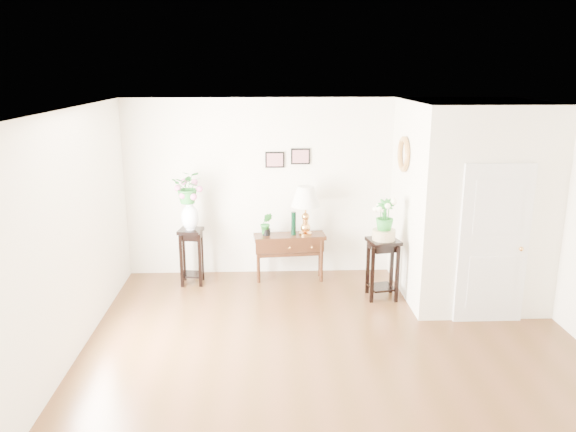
{
  "coord_description": "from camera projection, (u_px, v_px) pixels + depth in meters",
  "views": [
    {
      "loc": [
        -0.81,
        -5.93,
        3.23
      ],
      "look_at": [
        -0.5,
        1.3,
        1.32
      ],
      "focal_mm": 35.0,
      "sensor_mm": 36.0,
      "label": 1
    }
  ],
  "objects": [
    {
      "name": "floor",
      "position": [
        335.0,
        352.0,
        6.58
      ],
      "size": [
        6.0,
        5.5,
        0.02
      ],
      "primitive_type": "cube",
      "color": "#492E15",
      "rests_on": "ground"
    },
    {
      "name": "wall_left",
      "position": [
        64.0,
        242.0,
        6.11
      ],
      "size": [
        0.02,
        5.5,
        2.8
      ],
      "primitive_type": "cube",
      "color": "white",
      "rests_on": "ground"
    },
    {
      "name": "art_print_left",
      "position": [
        275.0,
        160.0,
        8.72
      ],
      "size": [
        0.3,
        0.02,
        0.25
      ],
      "primitive_type": "cube",
      "color": "black",
      "rests_on": "wall_back"
    },
    {
      "name": "partition",
      "position": [
        468.0,
        200.0,
        8.03
      ],
      "size": [
        1.8,
        1.95,
        2.8
      ],
      "primitive_type": "cube",
      "color": "white",
      "rests_on": "floor"
    },
    {
      "name": "ceiling",
      "position": [
        341.0,
        111.0,
        5.87
      ],
      "size": [
        6.0,
        5.5,
        0.02
      ],
      "primitive_type": "cube",
      "color": "white",
      "rests_on": "ground"
    },
    {
      "name": "narcissus",
      "position": [
        385.0,
        216.0,
        7.86
      ],
      "size": [
        0.34,
        0.34,
        0.46
      ],
      "primitive_type": "imported",
      "rotation": [
        0.0,
        0.0,
        -0.43
      ],
      "color": "#237828",
      "rests_on": "ceramic_bowl"
    },
    {
      "name": "art_print_right",
      "position": [
        301.0,
        156.0,
        8.73
      ],
      "size": [
        0.3,
        0.02,
        0.25
      ],
      "primitive_type": "cube",
      "color": "black",
      "rests_on": "wall_back"
    },
    {
      "name": "plant_stand_a",
      "position": [
        192.0,
        257.0,
        8.59
      ],
      "size": [
        0.39,
        0.39,
        0.87
      ],
      "primitive_type": "cube",
      "rotation": [
        0.0,
        0.0,
        -0.15
      ],
      "color": "black",
      "rests_on": "floor"
    },
    {
      "name": "green_vase",
      "position": [
        294.0,
        224.0,
        8.64
      ],
      "size": [
        0.09,
        0.09,
        0.36
      ],
      "primitive_type": "cylinder",
      "rotation": [
        0.0,
        0.0,
        -0.32
      ],
      "color": "black",
      "rests_on": "console_table"
    },
    {
      "name": "ceramic_bowl",
      "position": [
        384.0,
        234.0,
        7.93
      ],
      "size": [
        0.42,
        0.42,
        0.14
      ],
      "primitive_type": "cylinder",
      "rotation": [
        0.0,
        0.0,
        0.34
      ],
      "color": "#B4AD92",
      "rests_on": "plant_stand_b"
    },
    {
      "name": "plant_stand_b",
      "position": [
        382.0,
        269.0,
        8.06
      ],
      "size": [
        0.49,
        0.49,
        0.88
      ],
      "primitive_type": "cube",
      "rotation": [
        0.0,
        0.0,
        0.19
      ],
      "color": "black",
      "rests_on": "floor"
    },
    {
      "name": "lily_arrangement",
      "position": [
        189.0,
        187.0,
        8.31
      ],
      "size": [
        0.48,
        0.42,
        0.5
      ],
      "primitive_type": "imported",
      "rotation": [
        0.0,
        0.0,
        -0.07
      ],
      "color": "#237828",
      "rests_on": "porcelain_vase"
    },
    {
      "name": "door",
      "position": [
        494.0,
        245.0,
        7.15
      ],
      "size": [
        0.9,
        0.05,
        2.1
      ],
      "primitive_type": "cube",
      "color": "silver",
      "rests_on": "floor"
    },
    {
      "name": "table_lamp",
      "position": [
        306.0,
        213.0,
        8.6
      ],
      "size": [
        0.58,
        0.58,
        0.77
      ],
      "primitive_type": "cube",
      "rotation": [
        0.0,
        0.0,
        0.42
      ],
      "color": "#D5954A",
      "rests_on": "console_table"
    },
    {
      "name": "console_table",
      "position": [
        290.0,
        257.0,
        8.78
      ],
      "size": [
        1.13,
        0.46,
        0.73
      ],
      "primitive_type": "cube",
      "rotation": [
        0.0,
        0.0,
        0.09
      ],
      "color": "black",
      "rests_on": "floor"
    },
    {
      "name": "potted_plant",
      "position": [
        266.0,
        224.0,
        8.63
      ],
      "size": [
        0.19,
        0.16,
        0.34
      ],
      "primitive_type": "imported",
      "rotation": [
        0.0,
        0.0,
        -0.06
      ],
      "color": "#237828",
      "rests_on": "console_table"
    },
    {
      "name": "wall_front",
      "position": [
        393.0,
        365.0,
        3.57
      ],
      "size": [
        6.0,
        0.02,
        2.8
      ],
      "primitive_type": "cube",
      "color": "white",
      "rests_on": "ground"
    },
    {
      "name": "wall_ornament",
      "position": [
        404.0,
        154.0,
        7.94
      ],
      "size": [
        0.07,
        0.51,
        0.51
      ],
      "primitive_type": "torus",
      "rotation": [
        0.0,
        1.57,
        0.0
      ],
      "color": "#AB8C44",
      "rests_on": "partition"
    },
    {
      "name": "wall_back",
      "position": [
        316.0,
        187.0,
        8.88
      ],
      "size": [
        6.0,
        0.02,
        2.8
      ],
      "primitive_type": "cube",
      "color": "white",
      "rests_on": "ground"
    },
    {
      "name": "porcelain_vase",
      "position": [
        190.0,
        215.0,
        8.42
      ],
      "size": [
        0.26,
        0.26,
        0.46
      ],
      "primitive_type": null,
      "rotation": [
        0.0,
        0.0,
        0.0
      ],
      "color": "white",
      "rests_on": "plant_stand_a"
    }
  ]
}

